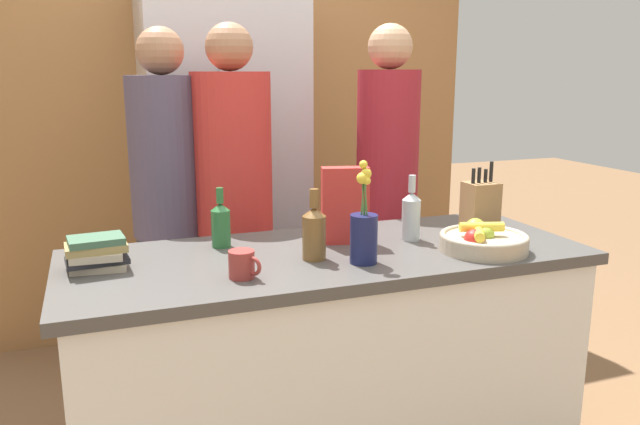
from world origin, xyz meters
The scene contains 15 objects.
kitchen_island centered at (0.00, 0.00, 0.45)m, with size 1.80×0.70×0.89m.
back_wall_wood centered at (0.00, 1.69, 1.30)m, with size 3.00×0.12×2.60m.
refrigerator centered at (-0.09, 1.33, 0.99)m, with size 0.80×0.62×1.98m.
fruit_bowl centered at (0.51, -0.17, 0.93)m, with size 0.30×0.30×0.10m.
knife_block centered at (0.65, 0.06, 0.99)m, with size 0.12×0.10×0.27m.
flower_vase centered at (0.06, -0.16, 0.99)m, with size 0.09×0.09×0.34m.
cereal_box centered at (0.10, 0.09, 1.03)m, with size 0.18×0.10×0.28m.
coffee_mug centered at (-0.34, -0.17, 0.94)m, with size 0.09×0.10×0.08m.
book_stack centered at (-0.75, 0.06, 0.95)m, with size 0.20×0.15×0.11m.
bottle_oil centered at (-0.34, 0.19, 0.98)m, with size 0.07×0.07×0.21m.
bottle_vinegar centered at (0.34, 0.04, 0.99)m, with size 0.07×0.07×0.24m.
bottle_wine centered at (-0.08, -0.07, 0.99)m, with size 0.08×0.08×0.24m.
person_at_sink centered at (-0.45, 0.76, 0.96)m, with size 0.31×0.31×1.68m.
person_in_blue centered at (-0.18, 0.67, 0.96)m, with size 0.34×0.34×1.70m.
person_in_red_tee centered at (0.53, 0.62, 0.98)m, with size 0.28×0.28×1.71m.
Camera 1 is at (-0.74, -1.94, 1.50)m, focal length 35.00 mm.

